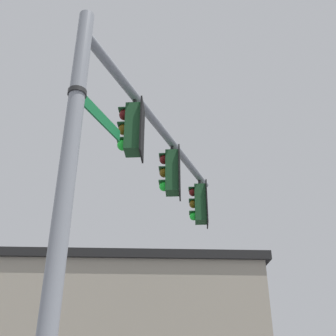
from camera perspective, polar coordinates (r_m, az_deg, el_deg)
The scene contains 6 objects.
signal_pole at distance 5.85m, azimuth -14.00°, elevation -7.59°, with size 0.25×0.25×7.76m, color gray.
mast_arm at distance 9.86m, azimuth -0.97°, elevation 5.17°, with size 0.19×0.19×6.30m, color gray.
traffic_light_nearest_pole at distance 8.46m, azimuth -4.73°, elevation 5.12°, with size 0.54×0.49×1.31m.
traffic_light_mid_inner at distance 9.98m, azimuth 0.44°, elevation -0.59°, with size 0.54×0.49×1.31m.
traffic_light_mid_outer at distance 11.64m, azimuth 4.19°, elevation -4.73°, with size 0.54×0.49×1.31m.
street_name_sign at distance 7.17m, azimuth -10.09°, elevation 7.86°, with size 1.41×0.62×0.22m.
Camera 1 is at (-5.23, -1.69, 1.89)m, focal length 46.21 mm.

